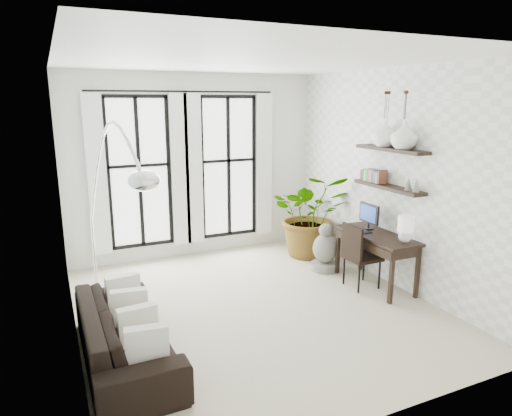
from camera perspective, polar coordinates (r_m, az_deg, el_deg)
floor at (r=6.35m, az=-0.17°, el=-12.19°), size 5.00×5.00×0.00m
ceiling at (r=5.75m, az=-0.20°, el=17.98°), size 5.00×5.00×0.00m
wall_left at (r=5.34m, az=-22.74°, el=0.03°), size 0.00×5.00×5.00m
wall_right at (r=7.06m, az=16.70°, el=3.51°), size 0.00×5.00×5.00m
wall_back at (r=8.15m, az=-7.52°, el=5.19°), size 4.50×0.00×4.50m
windows at (r=8.03m, az=-8.73°, el=4.74°), size 3.26×0.13×2.65m
wall_shelves at (r=6.92m, az=16.12°, el=4.43°), size 0.25×1.30×0.60m
sofa at (r=5.22m, az=-16.04°, el=-14.81°), size 0.86×2.16×0.63m
throw_pillows at (r=5.15m, az=-15.05°, el=-12.85°), size 0.40×1.52×0.40m
plant at (r=8.18m, az=6.82°, el=-0.81°), size 1.70×1.61×1.51m
desk at (r=6.96m, az=15.02°, el=-3.73°), size 0.58×1.36×1.20m
desk_chair at (r=6.91m, az=12.60°, el=-5.41°), size 0.46×0.46×0.97m
arc_lamp at (r=5.67m, az=-17.64°, el=4.77°), size 0.76×2.24×2.51m
buddha at (r=7.58m, az=8.60°, el=-5.31°), size 0.44×0.44×0.79m
vase_a at (r=6.65m, az=18.05°, el=8.64°), size 0.37×0.37×0.38m
vase_b at (r=6.95m, az=15.81°, el=8.96°), size 0.37×0.37×0.38m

